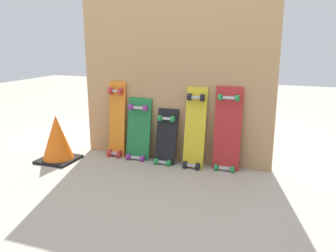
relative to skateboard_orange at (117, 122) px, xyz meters
name	(u,v)px	position (x,y,z in m)	size (l,w,h in m)	color
ground_plane	(171,161)	(0.54, 0.01, -0.32)	(12.00, 12.00, 0.00)	#A89E8E
plywood_wall_panel	(174,67)	(0.54, 0.08, 0.52)	(1.77, 0.04, 1.69)	tan
skateboard_orange	(117,122)	(0.00, 0.00, 0.00)	(0.16, 0.16, 0.77)	orange
skateboard_green	(138,133)	(0.23, -0.01, -0.08)	(0.23, 0.17, 0.63)	#1E7238
skateboard_black	(166,140)	(0.51, -0.03, -0.12)	(0.19, 0.20, 0.55)	black
skateboard_yellow	(195,131)	(0.77, -0.02, -0.01)	(0.18, 0.20, 0.76)	gold
skateboard_red	(227,133)	(1.05, 0.01, 0.00)	(0.23, 0.15, 0.78)	#B22626
traffic_cone	(57,139)	(-0.43, -0.33, -0.11)	(0.32, 0.32, 0.43)	black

